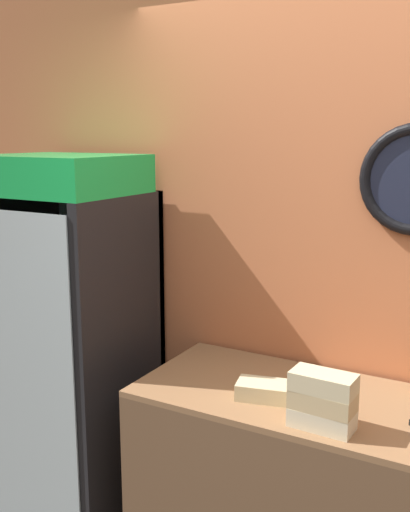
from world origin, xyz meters
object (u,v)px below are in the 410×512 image
at_px(sandwich_stack_bottom, 322,419).
at_px(sandwich_stack_middle, 323,401).
at_px(sandwich_flat_right, 265,390).
at_px(sandwich_stack_top, 323,382).
at_px(beverage_cooler, 77,322).

bearing_deg(sandwich_stack_bottom, sandwich_stack_middle, 0.00).
bearing_deg(sandwich_flat_right, sandwich_stack_top, -23.87).
distance_m(beverage_cooler, sandwich_stack_top, 1.39).
height_order(beverage_cooler, sandwich_stack_bottom, beverage_cooler).
relative_size(sandwich_stack_top, sandwich_flat_right, 0.95).
distance_m(sandwich_stack_middle, sandwich_flat_right, 0.31).
relative_size(sandwich_stack_bottom, sandwich_flat_right, 0.95).
bearing_deg(sandwich_stack_bottom, sandwich_stack_top, 0.00).
height_order(beverage_cooler, sandwich_flat_right, beverage_cooler).
bearing_deg(sandwich_stack_bottom, beverage_cooler, 168.59).
height_order(beverage_cooler, sandwich_stack_top, beverage_cooler).
bearing_deg(beverage_cooler, sandwich_stack_top, -11.41).
xyz_separation_m(sandwich_stack_bottom, sandwich_flat_right, (-0.27, 0.12, -0.00)).
xyz_separation_m(beverage_cooler, sandwich_stack_middle, (1.37, -0.28, 0.00)).
height_order(sandwich_stack_bottom, sandwich_stack_top, sandwich_stack_top).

